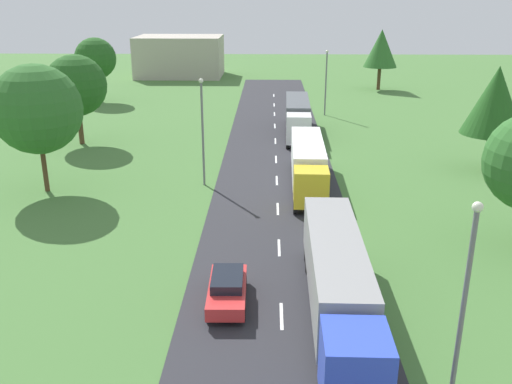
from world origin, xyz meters
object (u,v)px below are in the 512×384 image
(distant_building, at_px, (180,56))
(truck_lead, at_px, (338,281))
(truck_third, at_px, (298,115))
(tree_maple, at_px, (37,109))
(car_second, at_px, (227,289))
(lamppost_third, at_px, (326,79))
(tree_birch, at_px, (76,86))
(truck_second, at_px, (308,162))
(lamppost_second, at_px, (203,127))
(tree_oak, at_px, (95,59))
(lamppost_lead, at_px, (463,307))
(tree_elm, at_px, (495,101))
(tree_ash, at_px, (381,48))

(distant_building, bearing_deg, truck_lead, -76.47)
(truck_third, height_order, tree_maple, tree_maple)
(truck_lead, bearing_deg, truck_third, 90.22)
(truck_third, distance_m, car_second, 36.27)
(lamppost_third, relative_size, tree_birch, 0.90)
(truck_second, bearing_deg, tree_maple, -175.63)
(lamppost_second, bearing_deg, distant_building, 100.31)
(truck_lead, height_order, lamppost_second, lamppost_second)
(lamppost_second, xyz_separation_m, lamppost_third, (12.38, 27.99, -0.23))
(tree_oak, bearing_deg, lamppost_second, -62.30)
(lamppost_second, bearing_deg, tree_birch, 137.77)
(truck_third, distance_m, lamppost_lead, 44.10)
(lamppost_second, distance_m, tree_birch, 19.22)
(tree_elm, bearing_deg, distant_building, 121.20)
(tree_ash, bearing_deg, tree_elm, -88.24)
(lamppost_third, bearing_deg, tree_ash, 62.59)
(tree_elm, bearing_deg, lamppost_lead, -112.07)
(tree_oak, relative_size, distant_building, 0.58)
(truck_third, relative_size, distant_building, 0.86)
(truck_second, xyz_separation_m, tree_oak, (-27.76, 37.14, 4.01))
(tree_maple, bearing_deg, car_second, -47.05)
(truck_third, bearing_deg, tree_maple, -137.01)
(lamppost_lead, relative_size, tree_oak, 0.96)
(truck_lead, distance_m, lamppost_second, 21.82)
(truck_second, height_order, truck_third, truck_third)
(truck_lead, height_order, distant_building, distant_building)
(lamppost_second, bearing_deg, tree_ash, 64.62)
(lamppost_lead, distance_m, lamppost_second, 29.00)
(truck_lead, xyz_separation_m, tree_birch, (-22.72, 32.81, 3.88))
(car_second, xyz_separation_m, lamppost_lead, (8.62, -8.01, 3.93))
(tree_maple, xyz_separation_m, distant_building, (0.74, 65.15, -2.87))
(tree_oak, bearing_deg, lamppost_lead, -63.77)
(car_second, height_order, tree_elm, tree_elm)
(lamppost_second, distance_m, tree_maple, 12.51)
(truck_second, bearing_deg, tree_elm, 15.60)
(truck_lead, height_order, truck_second, truck_lead)
(truck_lead, relative_size, tree_birch, 1.61)
(lamppost_lead, distance_m, tree_maple, 34.53)
(distant_building, bearing_deg, car_second, -79.77)
(car_second, xyz_separation_m, tree_maple, (-15.49, 16.65, 5.68))
(distant_building, bearing_deg, truck_third, -66.58)
(lamppost_lead, height_order, lamppost_second, lamppost_second)
(truck_lead, height_order, lamppost_lead, lamppost_lead)
(tree_oak, bearing_deg, truck_second, -53.23)
(truck_third, xyz_separation_m, tree_elm, (15.92, -13.21, 4.09))
(car_second, distance_m, lamppost_third, 47.49)
(truck_second, relative_size, tree_oak, 1.45)
(tree_oak, height_order, tree_birch, tree_birch)
(lamppost_third, distance_m, tree_ash, 23.01)
(truck_second, bearing_deg, truck_third, 90.05)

